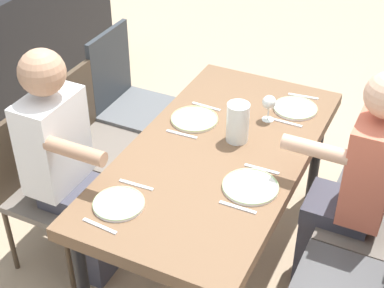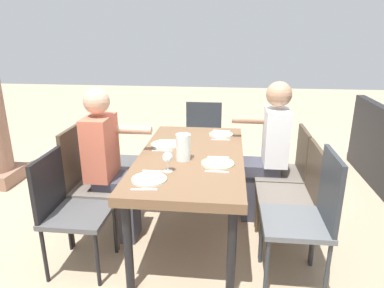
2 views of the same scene
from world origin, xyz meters
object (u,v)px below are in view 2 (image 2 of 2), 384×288
at_px(chair_west_north, 67,205).
at_px(chair_west_south, 309,212).
at_px(plate_1, 218,163).
at_px(diner_man_white, 110,162).
at_px(dining_table, 191,162).
at_px(plate_2, 165,145).
at_px(plate_0, 149,179).
at_px(chair_east_south, 287,168).
at_px(chair_head_east, 203,136).
at_px(diner_woman_green, 268,148).
at_px(wine_glass_0, 168,158).
at_px(chair_mid_north, 89,177).
at_px(chair_mid_south, 296,190).
at_px(water_pitcher, 183,149).
at_px(chair_east_north, 109,159).
at_px(plate_3, 221,134).

distance_m(chair_west_north, chair_west_south, 1.68).
bearing_deg(plate_1, diner_man_white, 83.78).
height_order(dining_table, plate_2, plate_2).
bearing_deg(plate_0, chair_west_south, -89.42).
distance_m(diner_man_white, plate_0, 0.61).
height_order(chair_west_south, chair_east_south, chair_west_south).
distance_m(chair_head_east, plate_2, 1.09).
relative_size(chair_head_east, diner_woman_green, 0.69).
distance_m(plate_0, wine_glass_0, 0.21).
xyz_separation_m(chair_west_south, plate_1, (0.33, 0.62, 0.19)).
height_order(chair_west_south, chair_head_east, chair_west_south).
bearing_deg(chair_mid_north, plate_1, -94.97).
bearing_deg(chair_head_east, diner_woman_green, -143.48).
relative_size(diner_woman_green, plate_0, 5.39).
bearing_deg(chair_east_south, chair_mid_north, 105.38).
height_order(chair_mid_south, chair_east_south, chair_mid_south).
bearing_deg(plate_2, dining_table, -128.47).
bearing_deg(water_pitcher, plate_2, 31.37).
xyz_separation_m(chair_head_east, diner_man_white, (-1.34, 0.66, 0.18)).
relative_size(chair_east_south, diner_woman_green, 0.68).
distance_m(plate_0, water_pitcher, 0.45).
height_order(chair_west_north, chair_mid_north, chair_mid_north).
bearing_deg(water_pitcher, plate_0, 156.28).
distance_m(chair_mid_north, chair_mid_south, 1.68).
xyz_separation_m(chair_west_north, plate_0, (-0.01, -0.61, 0.24)).
height_order(dining_table, chair_east_north, chair_east_north).
bearing_deg(plate_3, diner_man_white, 126.84).
distance_m(chair_west_south, plate_2, 1.33).
bearing_deg(chair_mid_north, plate_3, -58.22).
bearing_deg(chair_east_north, chair_west_south, -117.73).
relative_size(chair_mid_north, diner_woman_green, 0.74).
distance_m(chair_east_south, plate_0, 1.41).
distance_m(chair_west_south, chair_mid_north, 1.74).
height_order(chair_west_south, chair_east_north, chair_west_south).
height_order(chair_west_north, diner_woman_green, diner_woman_green).
distance_m(chair_west_north, chair_mid_north, 0.42).
height_order(chair_head_east, diner_man_white, diner_man_white).
height_order(diner_woman_green, water_pitcher, diner_woman_green).
xyz_separation_m(chair_west_north, chair_east_south, (0.88, -1.68, 0.00)).
xyz_separation_m(dining_table, chair_head_east, (1.24, 0.00, -0.16)).
bearing_deg(chair_mid_south, plate_1, 98.53).
height_order(diner_man_white, water_pitcher, diner_man_white).
height_order(chair_west_south, chair_mid_south, chair_west_south).
height_order(chair_west_south, plate_1, chair_west_south).
xyz_separation_m(diner_man_white, wine_glass_0, (-0.27, -0.53, 0.16)).
xyz_separation_m(chair_east_south, plate_0, (-0.89, 1.06, 0.24)).
height_order(chair_head_east, plate_1, chair_head_east).
bearing_deg(plate_0, plate_1, -52.98).
bearing_deg(chair_east_south, chair_mid_south, -179.95).
relative_size(chair_head_east, diner_man_white, 0.69).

